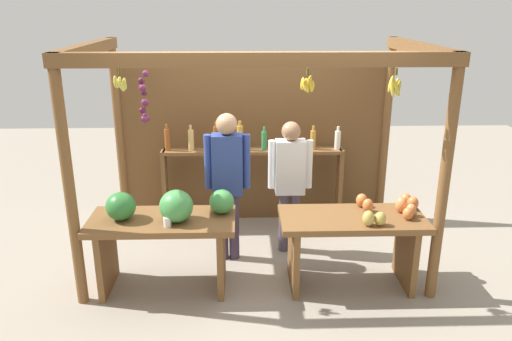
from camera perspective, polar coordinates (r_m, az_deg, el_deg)
The scene contains 7 objects.
ground_plane at distance 5.70m, azimuth -0.06°, elevation -9.29°, with size 12.00×12.00×0.00m, color gray.
market_stall at distance 5.65m, azimuth -0.22°, elevation 4.94°, with size 3.43×1.99×2.30m.
fruit_counter_left at distance 4.83m, azimuth -10.41°, elevation -6.20°, with size 1.43×0.64×1.05m.
fruit_counter_right at distance 4.94m, azimuth 11.41°, elevation -6.93°, with size 1.40×0.64×0.89m.
bottle_shelf_unit at distance 6.04m, azimuth -0.48°, elevation 0.70°, with size 2.20×0.22×1.36m.
vendor_man at distance 5.20m, azimuth -3.29°, elevation -0.44°, with size 0.48×0.22×1.63m.
vendor_woman at distance 5.40m, azimuth 3.93°, elevation -0.69°, with size 0.48×0.20×1.50m.
Camera 1 is at (-0.14, -5.04, 2.67)m, focal length 34.82 mm.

